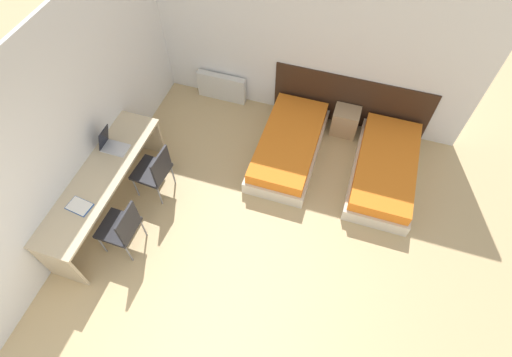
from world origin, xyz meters
TOP-DOWN VIEW (x-y plane):
  - wall_back at (0.00, 4.38)m, footprint 5.42×0.05m
  - wall_left at (-2.23, 2.18)m, footprint 0.05×5.36m
  - headboard_panel at (0.96, 4.35)m, footprint 2.49×0.03m
  - bed_near_window at (0.22, 3.38)m, footprint 0.91×1.86m
  - bed_near_door at (1.70, 3.38)m, footprint 0.91×1.86m
  - nightstand at (0.96, 4.14)m, footprint 0.41×0.34m
  - radiator at (-1.22, 4.26)m, footprint 0.85×0.12m
  - desk at (-1.91, 1.66)m, footprint 0.60×2.31m
  - chair_near_laptop at (-1.40, 2.13)m, footprint 0.48×0.48m
  - chair_near_notebook at (-1.40, 1.20)m, footprint 0.46×0.46m
  - laptop at (-1.97, 2.15)m, footprint 0.36×0.23m
  - open_notebook at (-1.89, 1.19)m, footprint 0.32×0.24m

SIDE VIEW (x-z plane):
  - bed_near_window at x=0.22m, z-range -0.01..0.40m
  - bed_near_door at x=1.70m, z-range -0.01..0.40m
  - nightstand at x=0.96m, z-range 0.00..0.46m
  - radiator at x=-1.22m, z-range 0.00..0.49m
  - headboard_panel at x=0.96m, z-range 0.00..0.94m
  - chair_near_laptop at x=-1.40m, z-range 0.06..0.95m
  - chair_near_notebook at x=-1.40m, z-range 0.06..0.95m
  - desk at x=-1.91m, z-range 0.22..0.98m
  - open_notebook at x=-1.89m, z-range 0.76..0.78m
  - laptop at x=-1.97m, z-range 0.65..1.01m
  - wall_back at x=0.00m, z-range 0.00..2.70m
  - wall_left at x=-2.23m, z-range 0.00..2.70m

